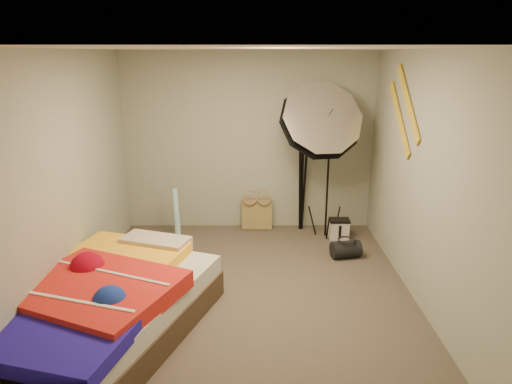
{
  "coord_description": "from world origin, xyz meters",
  "views": [
    {
      "loc": [
        0.09,
        -4.33,
        2.47
      ],
      "look_at": [
        0.1,
        0.6,
        0.95
      ],
      "focal_mm": 32.0,
      "sensor_mm": 36.0,
      "label": 1
    }
  ],
  "objects_px": {
    "camera_case": "(339,230)",
    "photo_umbrella": "(320,123)",
    "bed": "(106,304)",
    "tote_bag": "(257,214)",
    "duffel_bag": "(346,249)",
    "wrapping_roll": "(176,214)",
    "camera_tripod": "(302,181)"
  },
  "relations": [
    {
      "from": "camera_case",
      "to": "photo_umbrella",
      "type": "relative_size",
      "value": 0.11
    },
    {
      "from": "bed",
      "to": "photo_umbrella",
      "type": "xyz_separation_m",
      "value": [
        2.17,
        2.16,
        1.31
      ]
    },
    {
      "from": "tote_bag",
      "to": "duffel_bag",
      "type": "xyz_separation_m",
      "value": [
        1.1,
        -1.01,
        -0.11
      ]
    },
    {
      "from": "wrapping_roll",
      "to": "camera_tripod",
      "type": "height_order",
      "value": "camera_tripod"
    },
    {
      "from": "duffel_bag",
      "to": "photo_umbrella",
      "type": "relative_size",
      "value": 0.16
    },
    {
      "from": "duffel_bag",
      "to": "bed",
      "type": "distance_m",
      "value": 2.96
    },
    {
      "from": "camera_case",
      "to": "duffel_bag",
      "type": "height_order",
      "value": "camera_case"
    },
    {
      "from": "wrapping_roll",
      "to": "camera_case",
      "type": "relative_size",
      "value": 2.75
    },
    {
      "from": "duffel_bag",
      "to": "wrapping_roll",
      "type": "bearing_deg",
      "value": 153.45
    },
    {
      "from": "photo_umbrella",
      "to": "tote_bag",
      "type": "bearing_deg",
      "value": 151.18
    },
    {
      "from": "duffel_bag",
      "to": "bed",
      "type": "height_order",
      "value": "bed"
    },
    {
      "from": "tote_bag",
      "to": "camera_tripod",
      "type": "distance_m",
      "value": 0.82
    },
    {
      "from": "camera_case",
      "to": "camera_tripod",
      "type": "xyz_separation_m",
      "value": [
        -0.49,
        0.36,
        0.6
      ]
    },
    {
      "from": "wrapping_roll",
      "to": "photo_umbrella",
      "type": "relative_size",
      "value": 0.32
    },
    {
      "from": "duffel_bag",
      "to": "bed",
      "type": "relative_size",
      "value": 0.14
    },
    {
      "from": "wrapping_roll",
      "to": "photo_umbrella",
      "type": "height_order",
      "value": "photo_umbrella"
    },
    {
      "from": "camera_case",
      "to": "camera_tripod",
      "type": "bearing_deg",
      "value": 145.33
    },
    {
      "from": "wrapping_roll",
      "to": "bed",
      "type": "relative_size",
      "value": 0.28
    },
    {
      "from": "wrapping_roll",
      "to": "camera_case",
      "type": "bearing_deg",
      "value": -0.09
    },
    {
      "from": "duffel_bag",
      "to": "tote_bag",
      "type": "bearing_deg",
      "value": 126.74
    },
    {
      "from": "wrapping_roll",
      "to": "duffel_bag",
      "type": "xyz_separation_m",
      "value": [
        2.2,
        -0.62,
        -0.24
      ]
    },
    {
      "from": "tote_bag",
      "to": "wrapping_roll",
      "type": "height_order",
      "value": "wrapping_roll"
    },
    {
      "from": "tote_bag",
      "to": "camera_case",
      "type": "xyz_separation_m",
      "value": [
        1.13,
        -0.39,
        -0.09
      ]
    },
    {
      "from": "wrapping_roll",
      "to": "bed",
      "type": "bearing_deg",
      "value": -97.14
    },
    {
      "from": "camera_case",
      "to": "duffel_bag",
      "type": "xyz_separation_m",
      "value": [
        -0.02,
        -0.62,
        -0.02
      ]
    },
    {
      "from": "tote_bag",
      "to": "wrapping_roll",
      "type": "distance_m",
      "value": 1.18
    },
    {
      "from": "bed",
      "to": "camera_tripod",
      "type": "xyz_separation_m",
      "value": [
        2.01,
        2.57,
        0.43
      ]
    },
    {
      "from": "duffel_bag",
      "to": "camera_tripod",
      "type": "xyz_separation_m",
      "value": [
        -0.47,
        0.97,
        0.62
      ]
    },
    {
      "from": "wrapping_roll",
      "to": "duffel_bag",
      "type": "relative_size",
      "value": 1.98
    },
    {
      "from": "bed",
      "to": "camera_tripod",
      "type": "relative_size",
      "value": 1.96
    },
    {
      "from": "camera_case",
      "to": "bed",
      "type": "distance_m",
      "value": 3.34
    },
    {
      "from": "duffel_bag",
      "to": "camera_tripod",
      "type": "relative_size",
      "value": 0.28
    }
  ]
}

